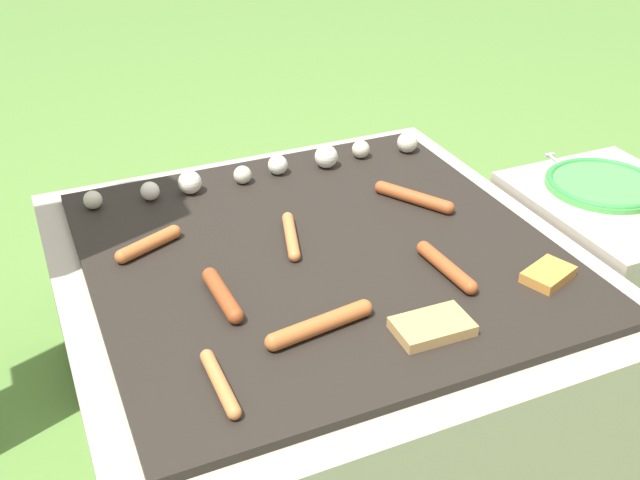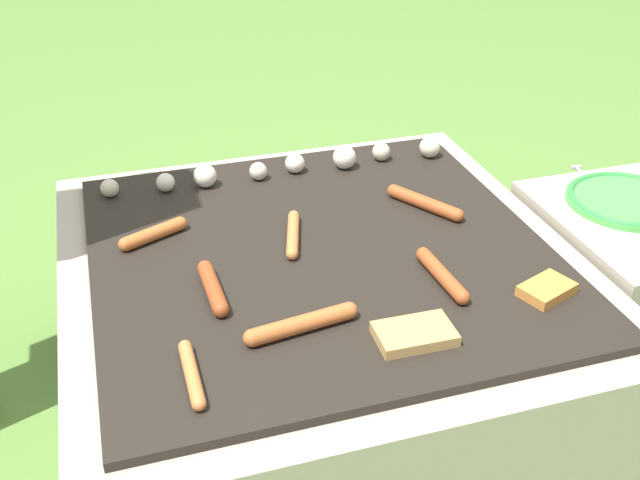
{
  "view_description": "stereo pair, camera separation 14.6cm",
  "coord_description": "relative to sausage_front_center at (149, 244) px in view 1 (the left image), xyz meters",
  "views": [
    {
      "loc": [
        -0.5,
        -1.14,
        1.18
      ],
      "look_at": [
        0.0,
        0.0,
        0.42
      ],
      "focal_mm": 42.0,
      "sensor_mm": 36.0,
      "label": 1
    },
    {
      "loc": [
        -0.36,
        -1.19,
        1.18
      ],
      "look_at": [
        0.0,
        0.0,
        0.42
      ],
      "focal_mm": 42.0,
      "sensor_mm": 36.0,
      "label": 2
    }
  ],
  "objects": [
    {
      "name": "sausage_mid_right",
      "position": [
        0.57,
        -0.04,
        0.0
      ],
      "size": [
        0.11,
        0.17,
        0.03
      ],
      "color": "#A34C23",
      "rests_on": "grill"
    },
    {
      "name": "bread_slice_right",
      "position": [
        0.65,
        -0.4,
        -0.0
      ],
      "size": [
        0.11,
        0.09,
        0.02
      ],
      "color": "#D18438",
      "rests_on": "grill"
    },
    {
      "name": "bread_slice_left",
      "position": [
        0.37,
        -0.44,
        -0.0
      ],
      "size": [
        0.13,
        0.08,
        0.02
      ],
      "color": "tan",
      "rests_on": "grill"
    },
    {
      "name": "grill",
      "position": [
        0.31,
        -0.13,
        -0.22
      ],
      "size": [
        1.0,
        1.0,
        0.4
      ],
      "color": "#A89E8C",
      "rests_on": "ground_plane"
    },
    {
      "name": "mushroom_row",
      "position": [
        0.35,
        0.21,
        0.01
      ],
      "size": [
        0.81,
        0.06,
        0.05
      ],
      "color": "beige",
      "rests_on": "grill"
    },
    {
      "name": "fork_utensil",
      "position": [
        0.99,
        -0.03,
        -0.01
      ],
      "size": [
        0.04,
        0.17,
        0.01
      ],
      "color": "silver",
      "rests_on": "side_ledge"
    },
    {
      "name": "ground_plane",
      "position": [
        0.31,
        -0.13,
        -0.42
      ],
      "size": [
        14.0,
        14.0,
        0.0
      ],
      "primitive_type": "plane",
      "color": "#567F38"
    },
    {
      "name": "sausage_front_left",
      "position": [
        0.49,
        -0.3,
        -0.0
      ],
      "size": [
        0.04,
        0.18,
        0.03
      ],
      "color": "#A34C23",
      "rests_on": "grill"
    },
    {
      "name": "sausage_front_right",
      "position": [
        0.2,
        -0.37,
        0.0
      ],
      "size": [
        0.2,
        0.05,
        0.03
      ],
      "color": "#B7602D",
      "rests_on": "grill"
    },
    {
      "name": "sausage_back_left",
      "position": [
        0.27,
        -0.08,
        -0.0
      ],
      "size": [
        0.07,
        0.17,
        0.02
      ],
      "color": "#C6753D",
      "rests_on": "grill"
    },
    {
      "name": "sausage_front_center",
      "position": [
        0.0,
        0.0,
        0.0
      ],
      "size": [
        0.14,
        0.08,
        0.03
      ],
      "color": "#B7602D",
      "rests_on": "grill"
    },
    {
      "name": "side_ledge",
      "position": [
        1.0,
        -0.2,
        -0.21
      ],
      "size": [
        0.37,
        0.44,
        0.4
      ],
      "color": "#A89E8C",
      "rests_on": "ground_plane"
    },
    {
      "name": "sausage_mid_left",
      "position": [
        0.01,
        -0.44,
        -0.0
      ],
      "size": [
        0.02,
        0.16,
        0.02
      ],
      "color": "#C6753D",
      "rests_on": "grill"
    },
    {
      "name": "plate_colorful",
      "position": [
        1.0,
        -0.15,
        -0.01
      ],
      "size": [
        0.26,
        0.26,
        0.02
      ],
      "color": "#4CB24C",
      "rests_on": "side_ledge"
    },
    {
      "name": "sausage_back_center",
      "position": [
        0.08,
        -0.22,
        0.0
      ],
      "size": [
        0.03,
        0.16,
        0.03
      ],
      "color": "#93421E",
      "rests_on": "grill"
    }
  ]
}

